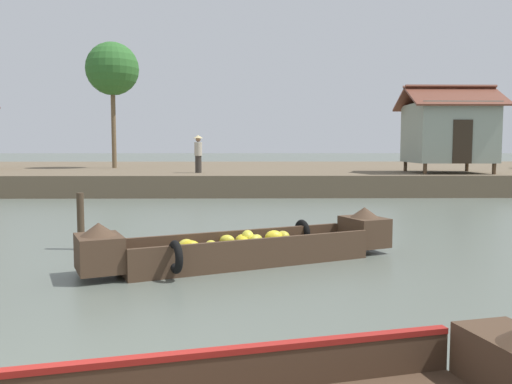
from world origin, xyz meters
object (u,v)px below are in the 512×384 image
object	(u,v)px
mooring_post	(81,221)
stilt_house_mid_left	(448,131)
palm_tree_mid	(112,69)
vendor_person	(198,152)
banana_boat	(246,246)

from	to	relation	value
mooring_post	stilt_house_mid_left	bearing A→B (deg)	46.45
stilt_house_mid_left	mooring_post	world-z (taller)	stilt_house_mid_left
palm_tree_mid	vendor_person	size ratio (longest dim) A/B	4.03
palm_tree_mid	banana_boat	bearing A→B (deg)	-69.84
stilt_house_mid_left	mooring_post	distance (m)	17.80
banana_boat	palm_tree_mid	xyz separation A→B (m)	(-7.18, 19.56, 5.84)
banana_boat	mooring_post	distance (m)	3.57
mooring_post	palm_tree_mid	bearing A→B (deg)	102.00
palm_tree_mid	mooring_post	bearing A→B (deg)	-78.00
banana_boat	stilt_house_mid_left	world-z (taller)	stilt_house_mid_left
palm_tree_mid	mooring_post	size ratio (longest dim) A/B	5.88
banana_boat	stilt_house_mid_left	xyz separation A→B (m)	(8.87, 14.14, 2.41)
stilt_house_mid_left	palm_tree_mid	distance (m)	17.29
banana_boat	stilt_house_mid_left	distance (m)	16.86
banana_boat	palm_tree_mid	distance (m)	21.64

